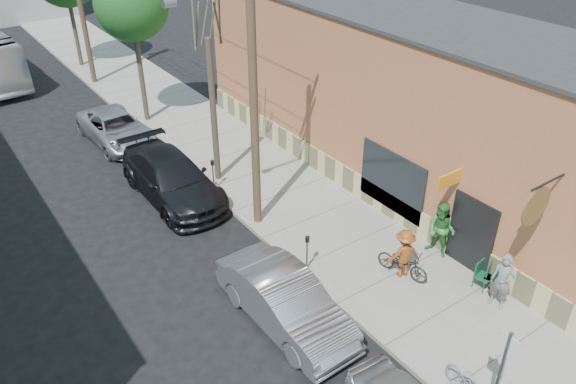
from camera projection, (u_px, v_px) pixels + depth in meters
ground at (281, 337)px, 15.49m from camera, size 120.00×120.00×0.00m
sidewalk at (219, 147)px, 25.20m from camera, size 4.50×58.00×0.15m
cafe_building at (398, 98)px, 21.68m from camera, size 6.60×20.20×6.61m
sign_post at (501, 370)px, 12.18m from camera, size 0.07×0.45×2.80m
parking_meter_near at (307, 247)px, 17.34m from camera, size 0.14×0.14×1.24m
parking_meter_far at (213, 170)px, 21.53m from camera, size 0.14×0.14×1.24m
utility_pole_near at (251, 80)px, 17.32m from camera, size 3.57×0.28×10.00m
tree_bare at (213, 113)px, 21.21m from camera, size 0.24×0.24×5.70m
tree_leafy_mid at (131, 5)px, 24.78m from camera, size 3.26×3.26×7.15m
patio_chair_a at (484, 276)px, 16.76m from camera, size 0.57×0.57×0.88m
patio_chair_b at (493, 278)px, 16.72m from camera, size 0.65×0.65×0.88m
patron_grey at (502, 281)px, 15.88m from camera, size 0.57×0.74×1.80m
patron_green at (441, 230)px, 17.91m from camera, size 0.89×1.05×1.92m
cyclist at (404, 254)px, 17.10m from camera, size 1.20×0.92×1.64m
cyclist_bike at (403, 263)px, 17.29m from camera, size 1.05×1.81×0.90m
car_1 at (285, 301)px, 15.54m from camera, size 1.81×4.86×1.59m
car_2 at (172, 178)px, 21.29m from camera, size 2.37×5.77×1.67m
car_3 at (117, 129)px, 25.44m from camera, size 2.47×5.02×1.37m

